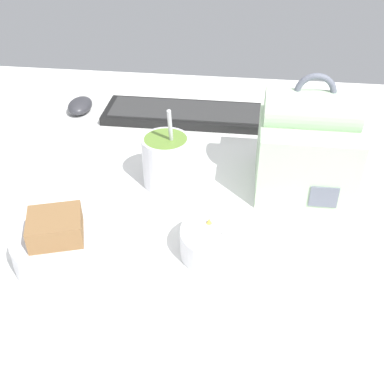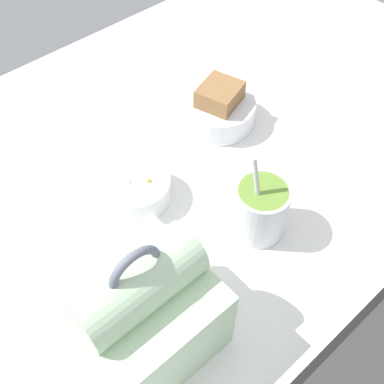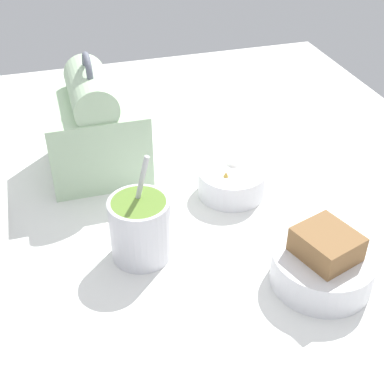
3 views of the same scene
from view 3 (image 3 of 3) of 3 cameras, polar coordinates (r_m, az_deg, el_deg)
desk_surface at (r=77.47cm, az=-1.18°, el=-6.34°), size 140.00×110.00×2.00cm
lunch_bag at (r=90.43cm, az=-10.33°, el=6.70°), size 16.06×16.24×20.88cm
soup_cup at (r=73.08cm, az=-5.60°, el=-3.58°), size 8.33×8.33×15.27cm
bento_bowl_sandwich at (r=71.62cm, az=13.76°, el=-7.47°), size 13.25×13.25×8.20cm
bento_bowl_snacks at (r=85.89cm, az=4.20°, el=1.16°), size 10.82×10.82×5.20cm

